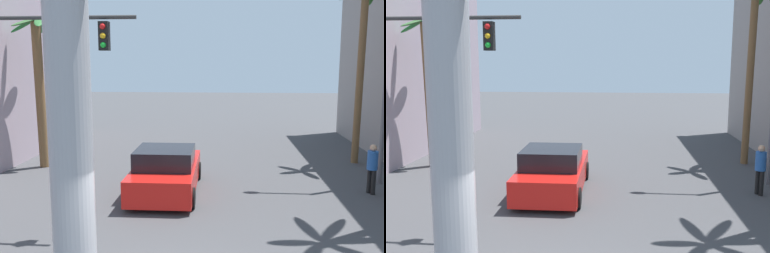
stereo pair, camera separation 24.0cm
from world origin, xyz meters
The scene contains 6 objects.
ground_plane centered at (0.00, 10.00, 0.00)m, with size 91.84×91.84×0.00m, color #424244.
street_lamp centered at (6.19, 8.99, 4.44)m, with size 2.42×0.28×7.38m.
car_lead centered at (-0.98, 7.39, 0.70)m, with size 2.16×4.72×1.56m.
palm_tree_mid_left centered at (-6.50, 10.39, 3.82)m, with size 2.59×2.50×6.18m.
palm_tree_mid_right centered at (6.65, 12.09, 4.71)m, with size 2.50×2.51×7.52m.
pedestrian_mid_right centered at (5.84, 7.74, 0.97)m, with size 0.44×0.44×1.67m.
Camera 1 is at (0.97, -6.44, 4.33)m, focal length 40.00 mm.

